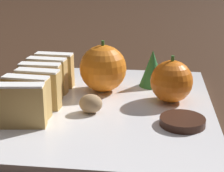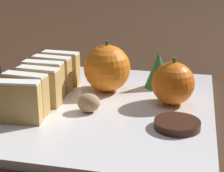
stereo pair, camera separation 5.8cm
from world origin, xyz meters
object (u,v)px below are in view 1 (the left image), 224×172
object	(u,v)px
orange_near	(103,68)
chocolate_cookie	(182,121)
walnut	(91,104)
orange_far	(171,81)

from	to	relation	value
orange_near	chocolate_cookie	distance (m)	0.18
orange_near	walnut	distance (m)	0.10
orange_near	chocolate_cookie	world-z (taller)	orange_near
orange_far	chocolate_cookie	size ratio (longest dim) A/B	1.20
orange_far	walnut	xyz separation A→B (m)	(-0.12, -0.06, -0.02)
orange_far	orange_near	bearing A→B (deg)	161.59
orange_far	chocolate_cookie	xyz separation A→B (m)	(0.01, -0.09, -0.03)
orange_far	walnut	size ratio (longest dim) A/B	2.17
orange_near	chocolate_cookie	size ratio (longest dim) A/B	1.41
walnut	chocolate_cookie	xyz separation A→B (m)	(0.13, -0.03, -0.01)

